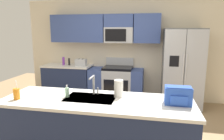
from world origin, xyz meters
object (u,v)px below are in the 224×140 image
(sink_faucet, at_px, (94,83))
(backpack, at_px, (178,95))
(drink_cup_orange, at_px, (17,94))
(paper_towel_roll, at_px, (119,88))
(bottle_purple, at_px, (64,61))
(range_oven, at_px, (116,84))
(refrigerator, at_px, (182,69))
(pepper_mill, at_px, (69,62))
(soap_dispenser, at_px, (67,92))
(toaster, at_px, (81,62))

(sink_faucet, height_order, backpack, sink_faucet)
(drink_cup_orange, xyz_separation_m, paper_towel_roll, (1.32, 0.37, 0.05))
(bottle_purple, distance_m, drink_cup_orange, 2.77)
(range_oven, distance_m, paper_towel_roll, 2.46)
(refrigerator, bearing_deg, pepper_mill, 178.60)
(range_oven, relative_size, bottle_purple, 6.51)
(soap_dispenser, bearing_deg, refrigerator, 52.80)
(soap_dispenser, bearing_deg, drink_cup_orange, -160.05)
(sink_faucet, height_order, paper_towel_roll, sink_faucet)
(refrigerator, distance_m, pepper_mill, 2.85)
(pepper_mill, bearing_deg, bottle_purple, 177.85)
(range_oven, height_order, paper_towel_roll, paper_towel_roll)
(bottle_purple, bearing_deg, paper_towel_roll, -51.32)
(range_oven, distance_m, drink_cup_orange, 2.90)
(drink_cup_orange, bearing_deg, toaster, 91.15)
(bottle_purple, xyz_separation_m, paper_towel_roll, (1.88, -2.35, 0.02))
(range_oven, height_order, refrigerator, refrigerator)
(sink_faucet, bearing_deg, toaster, 113.96)
(toaster, distance_m, backpack, 3.24)
(sink_faucet, distance_m, drink_cup_orange, 1.04)
(pepper_mill, distance_m, bottle_purple, 0.16)
(soap_dispenser, height_order, paper_towel_roll, paper_towel_roll)
(toaster, distance_m, sink_faucet, 2.48)
(toaster, relative_size, sink_faucet, 0.99)
(toaster, relative_size, backpack, 0.87)
(pepper_mill, relative_size, soap_dispenser, 1.08)
(bottle_purple, distance_m, sink_faucet, 2.77)
(refrigerator, bearing_deg, sink_faucet, -123.72)
(range_oven, relative_size, paper_towel_roll, 5.67)
(sink_faucet, bearing_deg, paper_towel_roll, -4.22)
(refrigerator, xyz_separation_m, backpack, (-0.36, -2.41, 0.09))
(toaster, distance_m, bottle_purple, 0.51)
(range_oven, height_order, drink_cup_orange, drink_cup_orange)
(sink_faucet, bearing_deg, refrigerator, 56.28)
(pepper_mill, bearing_deg, range_oven, 0.11)
(paper_towel_roll, bearing_deg, range_oven, 100.81)
(backpack, bearing_deg, sink_faucet, 171.91)
(refrigerator, height_order, toaster, refrigerator)
(backpack, bearing_deg, soap_dispenser, -179.75)
(range_oven, bearing_deg, paper_towel_roll, -79.19)
(bottle_purple, height_order, backpack, backpack)
(backpack, bearing_deg, range_oven, 116.19)
(range_oven, xyz_separation_m, bottle_purple, (-1.43, 0.00, 0.56))
(soap_dispenser, bearing_deg, pepper_mill, 112.29)
(range_oven, xyz_separation_m, toaster, (-0.93, -0.05, 0.55))
(paper_towel_roll, distance_m, backpack, 0.78)
(bottle_purple, relative_size, soap_dispenser, 1.23)
(refrigerator, relative_size, paper_towel_roll, 7.71)
(soap_dispenser, xyz_separation_m, backpack, (1.47, 0.01, 0.05))
(drink_cup_orange, bearing_deg, refrigerator, 47.11)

